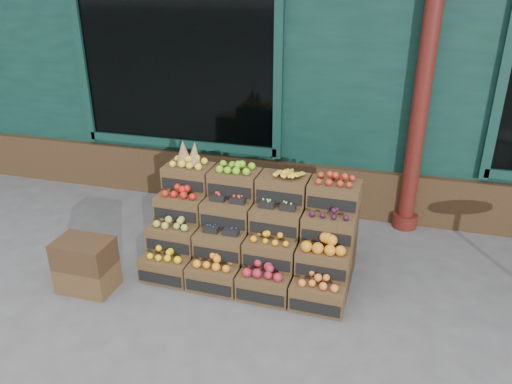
# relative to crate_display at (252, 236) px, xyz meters

# --- Properties ---
(ground) EXTENTS (60.00, 60.00, 0.00)m
(ground) POSITION_rel_crate_display_xyz_m (0.25, -0.72, -0.37)
(ground) COLOR #4C4C4E
(ground) RESTS_ON ground
(crate_display) EXTENTS (1.96, 0.99, 1.21)m
(crate_display) POSITION_rel_crate_display_xyz_m (0.00, 0.00, 0.00)
(crate_display) COLOR #44301B
(crate_display) RESTS_ON ground
(spare_crates) EXTENTS (0.51, 0.35, 0.50)m
(spare_crates) POSITION_rel_crate_display_xyz_m (-1.37, -0.73, -0.12)
(spare_crates) COLOR #44301B
(spare_crates) RESTS_ON ground
(shopkeeper) EXTENTS (0.72, 0.54, 1.81)m
(shopkeeper) POSITION_rel_crate_display_xyz_m (-1.62, 1.99, 0.53)
(shopkeeper) COLOR #1C6422
(shopkeeper) RESTS_ON ground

